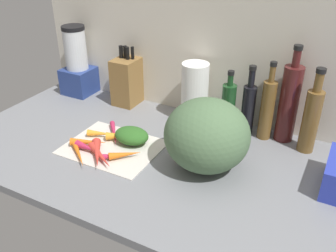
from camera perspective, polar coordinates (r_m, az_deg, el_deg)
ground_plane at (r=133.43cm, az=1.05°, el=-5.55°), size 170.00×80.00×3.00cm
wall_back at (r=151.82cm, az=7.91°, el=11.85°), size 170.00×3.00×60.00cm
cutting_board at (r=139.82cm, az=-8.53°, el=-3.19°), size 34.57×27.59×0.80cm
carrot_0 at (r=131.71cm, az=-6.64°, el=-4.37°), size 10.48×9.64×2.68cm
carrot_1 at (r=135.16cm, az=-13.63°, el=-4.26°), size 13.78×11.81×2.14cm
carrot_2 at (r=137.54cm, az=-12.35°, el=-3.28°), size 10.44×3.63×2.87cm
carrot_3 at (r=142.44cm, az=-7.27°, el=-1.53°), size 11.44×8.26×3.07cm
carrot_4 at (r=131.96cm, az=-10.40°, el=-4.53°), size 15.23×10.43×3.06cm
carrot_5 at (r=145.69cm, az=-8.35°, el=-1.09°), size 12.35×14.22×2.09cm
carrot_6 at (r=140.85cm, az=-12.18°, el=-2.43°), size 13.35×8.36×2.86cm
carrot_7 at (r=131.90cm, az=-7.83°, el=-4.58°), size 10.67×8.34×2.02cm
carrot_8 at (r=145.74cm, az=-10.34°, el=-1.15°), size 10.79×6.13×2.58cm
carrot_9 at (r=133.07cm, az=-10.92°, el=-4.18°), size 12.73×14.65×3.41cm
carrot_greens_pile at (r=139.65cm, az=-5.64°, el=-1.47°), size 13.50×10.38×5.71cm
winter_squash at (r=122.77cm, az=6.01°, el=-1.42°), size 28.76×28.37×24.70cm
knife_block at (r=169.67cm, az=-6.32°, el=6.95°), size 10.36×12.98×26.66cm
blender_appliance at (r=183.50cm, az=-13.81°, el=9.11°), size 13.80×13.80×32.85cm
paper_towel_roll at (r=152.12cm, az=4.13°, el=5.09°), size 11.04×11.04×25.29cm
bottle_0 at (r=148.15cm, az=9.27°, el=3.04°), size 5.60×5.60×25.01cm
bottle_1 at (r=146.59cm, az=12.29°, el=2.84°), size 5.20×5.20×28.04cm
bottle_2 at (r=144.21cm, az=15.07°, el=2.63°), size 5.25×5.25×30.90cm
bottle_3 at (r=144.00cm, az=18.14°, el=3.44°), size 7.23×7.23×37.24cm
bottle_4 at (r=140.25cm, az=21.21°, el=1.08°), size 5.95×5.95×31.90cm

